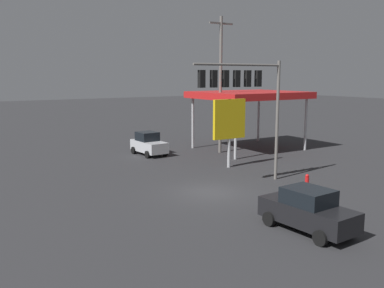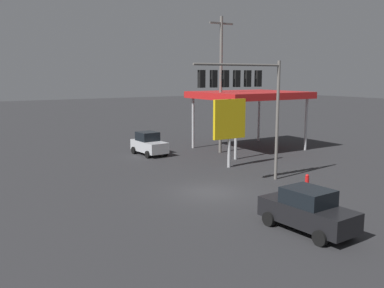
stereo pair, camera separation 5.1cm
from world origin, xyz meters
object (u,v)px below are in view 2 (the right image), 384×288
object	(u,v)px
traffic_signal_assembly	(244,89)
utility_pole	(221,83)
price_sign	(229,121)
fire_hydrant	(307,181)
hatchback_crossing	(149,144)
sedan_waiting	(307,210)

from	to	relation	value
traffic_signal_assembly	utility_pole	distance (m)	11.40
price_sign	fire_hydrant	world-z (taller)	price_sign
hatchback_crossing	fire_hydrant	bearing A→B (deg)	8.94
hatchback_crossing	price_sign	bearing A→B (deg)	16.74
hatchback_crossing	sedan_waiting	distance (m)	20.32
hatchback_crossing	fire_hydrant	xyz separation A→B (m)	(-3.16, 15.11, -0.51)
traffic_signal_assembly	fire_hydrant	size ratio (longest dim) A/B	8.80
traffic_signal_assembly	utility_pole	bearing A→B (deg)	-119.03
traffic_signal_assembly	hatchback_crossing	bearing A→B (deg)	-88.45
price_sign	sedan_waiting	world-z (taller)	price_sign
price_sign	hatchback_crossing	bearing A→B (deg)	-70.38
sedan_waiting	fire_hydrant	bearing A→B (deg)	129.66
hatchback_crossing	sedan_waiting	bearing A→B (deg)	-9.45
utility_pole	price_sign	bearing A→B (deg)	60.03
traffic_signal_assembly	hatchback_crossing	size ratio (longest dim) A/B	2.00
traffic_signal_assembly	hatchback_crossing	distance (m)	13.37
utility_pole	hatchback_crossing	size ratio (longest dim) A/B	3.04
price_sign	hatchback_crossing	size ratio (longest dim) A/B	1.31
traffic_signal_assembly	price_sign	size ratio (longest dim) A/B	1.52
fire_hydrant	price_sign	bearing A→B (deg)	-86.93
traffic_signal_assembly	price_sign	xyz separation A→B (m)	(-2.44, -4.60, -2.53)
price_sign	traffic_signal_assembly	bearing A→B (deg)	62.08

